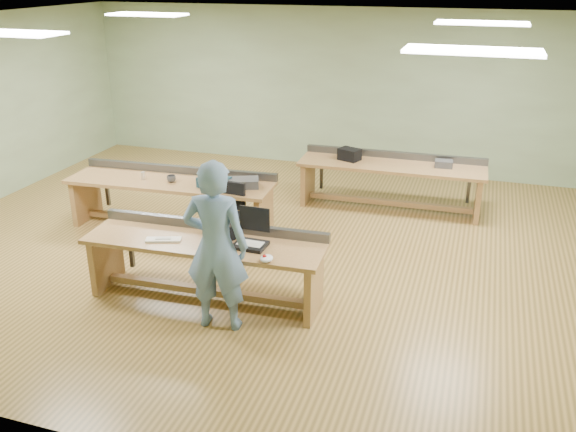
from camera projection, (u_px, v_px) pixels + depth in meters
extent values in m
plane|color=olive|center=(268.00, 247.00, 8.57)|extent=(10.00, 10.00, 0.00)
plane|color=silver|center=(265.00, 25.00, 7.42)|extent=(10.00, 10.00, 0.00)
cube|color=#93AE84|center=(338.00, 90.00, 11.51)|extent=(10.00, 0.04, 3.00)
cube|color=#93AE84|center=(83.00, 284.00, 4.47)|extent=(10.00, 0.04, 3.00)
cube|color=white|center=(10.00, 33.00, 6.83)|extent=(1.20, 0.50, 0.03)
cube|color=white|center=(147.00, 14.00, 9.47)|extent=(1.20, 0.50, 0.03)
cube|color=white|center=(473.00, 51.00, 5.40)|extent=(1.20, 0.50, 0.03)
cube|color=white|center=(482.00, 23.00, 8.04)|extent=(1.20, 0.50, 0.03)
cube|color=#B17F4A|center=(204.00, 243.00, 6.99)|extent=(2.84, 0.87, 0.05)
cube|color=#B17F4A|center=(107.00, 259.00, 7.45)|extent=(0.11, 0.65, 0.70)
cube|color=#B17F4A|center=(314.00, 286.00, 6.81)|extent=(0.11, 0.65, 0.70)
cube|color=#B17F4A|center=(207.00, 291.00, 7.22)|extent=(2.51, 0.21, 0.08)
cube|color=#484B4F|center=(214.00, 225.00, 7.25)|extent=(2.81, 0.20, 0.11)
cube|color=#B17F4A|center=(170.00, 182.00, 8.95)|extent=(3.12, 1.00, 0.05)
cube|color=#B17F4A|center=(86.00, 197.00, 9.42)|extent=(0.12, 0.72, 0.70)
cube|color=#B17F4A|center=(264.00, 215.00, 8.75)|extent=(0.12, 0.72, 0.70)
cube|color=#B17F4A|center=(173.00, 221.00, 9.18)|extent=(2.78, 0.26, 0.08)
cube|color=#484B4F|center=(180.00, 169.00, 9.25)|extent=(3.08, 0.26, 0.11)
cube|color=#B17F4A|center=(391.00, 166.00, 9.68)|extent=(2.96, 0.86, 0.05)
cube|color=#B17F4A|center=(308.00, 180.00, 10.19)|extent=(0.10, 0.69, 0.70)
cube|color=#B17F4A|center=(478.00, 196.00, 9.47)|extent=(0.10, 0.69, 0.70)
cube|color=#B17F4A|center=(389.00, 202.00, 9.92)|extent=(2.64, 0.17, 0.08)
cube|color=#484B4F|center=(395.00, 155.00, 9.97)|extent=(2.94, 0.15, 0.11)
imported|color=#6B91AF|center=(216.00, 247.00, 6.37)|extent=(0.74, 0.54, 1.90)
cube|color=black|center=(250.00, 245.00, 6.82)|extent=(0.37, 0.31, 0.04)
cube|color=black|center=(255.00, 219.00, 6.85)|extent=(0.36, 0.03, 0.28)
cube|color=silver|center=(163.00, 240.00, 6.98)|extent=(0.42, 0.26, 0.02)
ellipsoid|color=white|center=(267.00, 258.00, 6.48)|extent=(0.15, 0.17, 0.07)
cube|color=black|center=(222.00, 231.00, 7.00)|extent=(0.32, 0.27, 0.19)
cylinder|color=black|center=(226.00, 234.00, 8.44)|extent=(0.06, 0.06, 0.46)
cube|color=black|center=(225.00, 217.00, 8.34)|extent=(0.48, 0.48, 0.06)
cube|color=black|center=(231.00, 195.00, 8.42)|extent=(0.42, 0.09, 0.40)
cylinder|color=black|center=(226.00, 247.00, 8.51)|extent=(0.55, 0.55, 0.06)
cube|color=#143242|center=(214.00, 182.00, 8.66)|extent=(0.47, 0.39, 0.14)
cube|color=#363639|center=(243.00, 183.00, 8.66)|extent=(0.52, 0.43, 0.12)
imported|color=#363639|center=(171.00, 179.00, 8.85)|extent=(0.14, 0.14, 0.10)
cylinder|color=silver|center=(143.00, 176.00, 8.97)|extent=(0.06, 0.06, 0.11)
cube|color=black|center=(349.00, 154.00, 9.85)|extent=(0.39, 0.34, 0.19)
cube|color=#363639|center=(444.00, 164.00, 9.52)|extent=(0.29, 0.22, 0.11)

